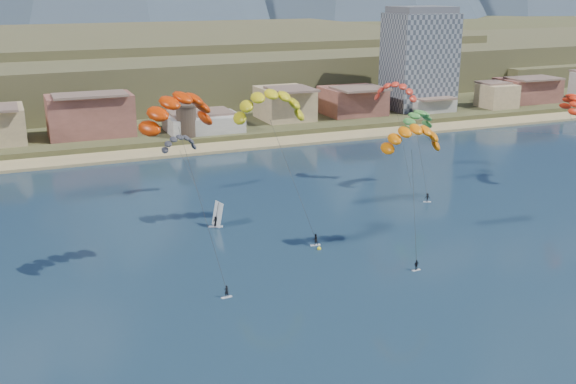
{
  "coord_description": "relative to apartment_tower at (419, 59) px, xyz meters",
  "views": [
    {
      "loc": [
        -38.5,
        -61.03,
        40.31
      ],
      "look_at": [
        0.0,
        32.0,
        10.0
      ],
      "focal_mm": 42.95,
      "sensor_mm": 36.0,
      "label": 1
    }
  ],
  "objects": [
    {
      "name": "kitesurfer_yellow",
      "position": [
        -82.58,
        -82.26,
        3.95
      ],
      "size": [
        13.18,
        15.93,
        25.86
      ],
      "color": "silver",
      "rests_on": "ground"
    },
    {
      "name": "buoy",
      "position": [
        -79.81,
        -96.43,
        -17.71
      ],
      "size": [
        0.63,
        0.63,
        0.63
      ],
      "color": "#FFF61A",
      "rests_on": "ground"
    },
    {
      "name": "distant_kite_orange",
      "position": [
        -48.23,
        -65.54,
        1.95
      ],
      "size": [
        9.19,
        8.91,
        22.58
      ],
      "color": "#262626",
      "rests_on": "ground"
    },
    {
      "name": "kitesurfer_green",
      "position": [
        -46.42,
        -71.35,
        -3.34
      ],
      "size": [
        10.38,
        14.8,
        18.22
      ],
      "color": "silver",
      "rests_on": "ground"
    },
    {
      "name": "windsurfer",
      "position": [
        -91.82,
        -79.96,
        -16.42
      ],
      "size": [
        2.63,
        2.84,
        4.4
      ],
      "color": "silver",
      "rests_on": "ground"
    },
    {
      "name": "watchtower",
      "position": [
        -80.0,
        -14.0,
        -11.45
      ],
      "size": [
        5.82,
        5.82,
        8.6
      ],
      "color": "#47382D",
      "rests_on": "ground"
    },
    {
      "name": "kitesurfer_red",
      "position": [
        -101.95,
        -97.74,
        6.96
      ],
      "size": [
        13.03,
        15.22,
        27.99
      ],
      "color": "silver",
      "rests_on": "ground"
    },
    {
      "name": "land",
      "position": [
        -85.0,
        432.0,
        -17.82
      ],
      "size": [
        2200.0,
        900.0,
        4.0
      ],
      "color": "brown",
      "rests_on": "ground"
    },
    {
      "name": "town",
      "position": [
        -125.0,
        -6.0,
        -9.82
      ],
      "size": [
        400.0,
        24.0,
        12.0
      ],
      "color": "beige",
      "rests_on": "ground"
    },
    {
      "name": "distant_kite_dark",
      "position": [
        -92.64,
        -58.37,
        -6.78
      ],
      "size": [
        7.84,
        6.02,
        14.09
      ],
      "color": "#262626",
      "rests_on": "ground"
    },
    {
      "name": "foothills",
      "position": [
        -62.61,
        104.47,
        -8.74
      ],
      "size": [
        940.0,
        210.0,
        18.0
      ],
      "color": "brown",
      "rests_on": "ground"
    },
    {
      "name": "ground",
      "position": [
        -85.0,
        -128.0,
        -17.82
      ],
      "size": [
        2400.0,
        2400.0,
        0.0
      ],
      "primitive_type": "plane",
      "color": "#0E1E32",
      "rests_on": "ground"
    },
    {
      "name": "apartment_tower",
      "position": [
        0.0,
        0.0,
        0.0
      ],
      "size": [
        20.0,
        16.0,
        32.0
      ],
      "color": "gray",
      "rests_on": "ground"
    },
    {
      "name": "beach",
      "position": [
        -85.0,
        -22.0,
        -17.57
      ],
      "size": [
        2200.0,
        12.0,
        0.9
      ],
      "color": "tan",
      "rests_on": "ground"
    },
    {
      "name": "kitesurfer_orange",
      "position": [
        -66.41,
        -100.94,
        0.72
      ],
      "size": [
        10.4,
        11.59,
        21.51
      ],
      "color": "silver",
      "rests_on": "ground"
    },
    {
      "name": "distant_kite_red",
      "position": [
        -16.01,
        -81.16,
        -0.13
      ],
      "size": [
        7.15,
        9.07,
        20.44
      ],
      "color": "#262626",
      "rests_on": "ground"
    }
  ]
}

